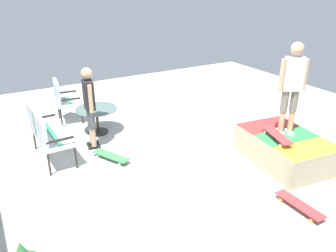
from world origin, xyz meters
name	(u,v)px	position (x,y,z in m)	size (l,w,h in m)	color
ground_plane	(188,162)	(0.00, 0.00, -0.05)	(12.00, 12.00, 0.10)	#B2B2AD
skate_ramp	(286,148)	(-0.94, -1.55, 0.27)	(1.84, 2.01, 0.54)	tan
patio_bench	(45,130)	(1.31, 2.29, 0.62)	(1.27, 0.59, 1.02)	#2D2823
patio_chair_near_house	(63,97)	(3.03, 1.54, 0.61)	(0.68, 0.62, 1.02)	#2D2823
patio_table	(97,116)	(2.03, 1.08, 0.40)	(0.90, 0.90, 0.57)	#2D2823
person_watching	(89,103)	(1.43, 1.39, 0.95)	(0.48, 0.28, 1.65)	black
person_skater	(292,83)	(-0.86, -1.55, 1.51)	(0.34, 0.43, 1.67)	silver
skateboard_by_bench	(111,156)	(0.72, 1.28, 0.08)	(0.80, 0.54, 0.10)	#3F8C4C
skateboard_spare	(300,205)	(-2.10, -0.61, 0.08)	(0.80, 0.21, 0.10)	#B23838
skateboard_on_ramp	(277,135)	(-0.97, -1.23, 0.62)	(0.82, 0.43, 0.10)	#B23838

